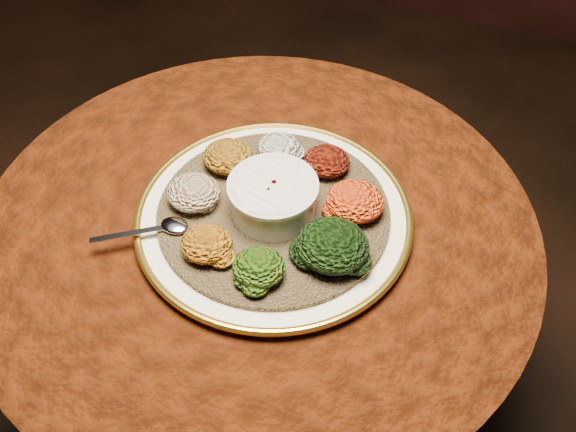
% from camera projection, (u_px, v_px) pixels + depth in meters
% --- Properties ---
extents(table, '(0.96, 0.96, 0.73)m').
position_uv_depth(table, '(260.00, 281.00, 1.23)').
color(table, black).
rests_on(table, ground).
extents(platter, '(0.58, 0.58, 0.02)m').
position_uv_depth(platter, '(274.00, 216.00, 1.08)').
color(platter, white).
rests_on(platter, table).
extents(injera, '(0.44, 0.44, 0.01)m').
position_uv_depth(injera, '(273.00, 212.00, 1.08)').
color(injera, olive).
rests_on(injera, platter).
extents(stew_bowl, '(0.15, 0.15, 0.06)m').
position_uv_depth(stew_bowl, '(273.00, 195.00, 1.04)').
color(stew_bowl, silver).
rests_on(stew_bowl, injera).
extents(spoon, '(0.14, 0.10, 0.01)m').
position_uv_depth(spoon, '(168.00, 227.00, 1.04)').
color(spoon, silver).
rests_on(spoon, injera).
extents(portion_ayib, '(0.08, 0.07, 0.04)m').
position_uv_depth(portion_ayib, '(279.00, 147.00, 1.15)').
color(portion_ayib, silver).
rests_on(portion_ayib, injera).
extents(portion_kitfo, '(0.08, 0.08, 0.04)m').
position_uv_depth(portion_kitfo, '(327.00, 161.00, 1.12)').
color(portion_kitfo, black).
rests_on(portion_kitfo, injera).
extents(portion_tikil, '(0.10, 0.09, 0.05)m').
position_uv_depth(portion_tikil, '(355.00, 201.00, 1.05)').
color(portion_tikil, '#B76E0F').
rests_on(portion_tikil, injera).
extents(portion_gomen, '(0.11, 0.11, 0.06)m').
position_uv_depth(portion_gomen, '(333.00, 245.00, 0.99)').
color(portion_gomen, black).
rests_on(portion_gomen, injera).
extents(portion_mixveg, '(0.08, 0.08, 0.04)m').
position_uv_depth(portion_mixveg, '(259.00, 267.00, 0.97)').
color(portion_mixveg, '#A5280A').
rests_on(portion_mixveg, injera).
extents(portion_kik, '(0.08, 0.08, 0.04)m').
position_uv_depth(portion_kik, '(207.00, 244.00, 1.00)').
color(portion_kik, '#B66510').
rests_on(portion_kik, injera).
extents(portion_timatim, '(0.09, 0.09, 0.04)m').
position_uv_depth(portion_timatim, '(193.00, 193.00, 1.07)').
color(portion_timatim, maroon).
rests_on(portion_timatim, injera).
extents(portion_shiro, '(0.09, 0.09, 0.04)m').
position_uv_depth(portion_shiro, '(228.00, 156.00, 1.13)').
color(portion_shiro, '#906811').
rests_on(portion_shiro, injera).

